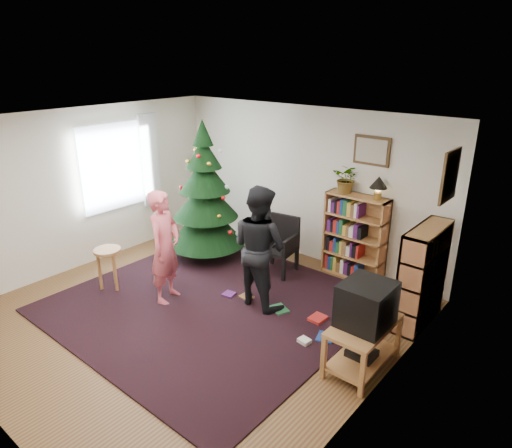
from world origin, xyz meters
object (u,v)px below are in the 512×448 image
Objects in this scene: tv_stand at (363,341)px; potted_plant at (347,179)px; picture_back at (372,151)px; person_standing at (165,247)px; christmas_tree at (205,202)px; crt_tv at (366,304)px; armchair at (282,243)px; stool at (108,258)px; person_by_chair at (259,247)px; picture_right at (450,176)px; bookshelf_back at (355,236)px; bookshelf_right at (423,275)px; table_lamp at (379,184)px.

tv_stand is 2.63m from potted_plant.
person_standing is at bearing -124.99° from picture_back.
christmas_tree is at bearing 164.11° from tv_stand.
person_standing reaches higher than tv_stand.
tv_stand is at bearing -0.00° from crt_tv.
tv_stand is 2.48m from armchair.
person_by_chair is (1.91, 1.09, 0.35)m from stool.
tv_stand is 1.01× the size of armchair.
picture_right is 2.76m from armchair.
bookshelf_back is 1.68m from person_by_chair.
person_by_chair reaches higher than person_standing.
bookshelf_back reaches higher than crt_tv.
person_by_chair is at bearing 116.81° from bookshelf_right.
picture_right is 1.29m from bookshelf_right.
person_standing is (0.87, 0.35, 0.30)m from stool.
armchair is 1.40m from potted_plant.
bookshelf_back is 1.42× the size of tv_stand.
bookshelf_back is 2.82m from person_standing.
christmas_tree reaches higher than table_lamp.
potted_plant is at bearing -99.21° from person_by_chair.
potted_plant is at bearing 125.43° from tv_stand.
person_standing is 0.94× the size of person_by_chair.
potted_plant reaches higher than person_standing.
tv_stand is at bearing -65.81° from table_lamp.
person_by_chair is at bearing -73.75° from person_standing.
bookshelf_right is 4.29m from stool.
bookshelf_right is at bearing -22.85° from potted_plant.
table_lamp reaches higher than bookshelf_right.
crt_tv is (1.15, -1.91, 0.12)m from bookshelf_back.
potted_plant reaches higher than crt_tv.
person_standing is at bearing 120.15° from bookshelf_right.
bookshelf_back is 0.88m from potted_plant.
picture_right is 1.37× the size of potted_plant.
christmas_tree reaches higher than person_standing.
stool is 1.88× the size of table_lamp.
armchair is (-2.21, 0.04, -0.18)m from bookshelf_right.
picture_right is 3.67m from person_standing.
armchair is at bearing 89.05° from bookshelf_right.
christmas_tree is at bearing -157.19° from bookshelf_back.
person_by_chair reaches higher than armchair.
tv_stand is 3.73m from stool.
person_by_chair is at bearing 168.76° from crt_tv.
christmas_tree is 3.54m from bookshelf_right.
armchair is (-2.09, 1.32, -0.30)m from crt_tv.
table_lamp is at bearing 0.00° from potted_plant.
picture_back is 1.30m from bookshelf_back.
tv_stand is 2.09× the size of potted_plant.
person_by_chair is (-0.58, -1.56, 0.18)m from bookshelf_back.
armchair reaches higher than tv_stand.
tv_stand is at bearing -62.34° from picture_back.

